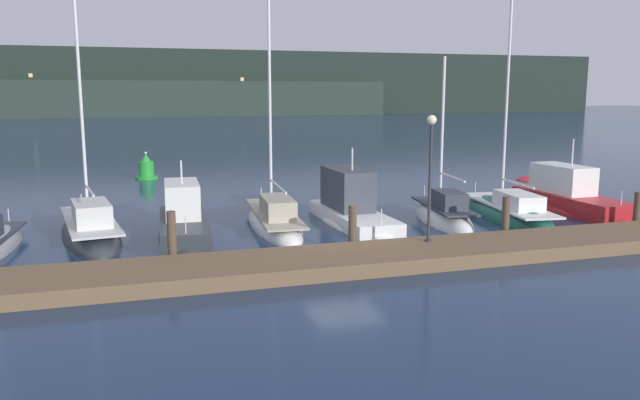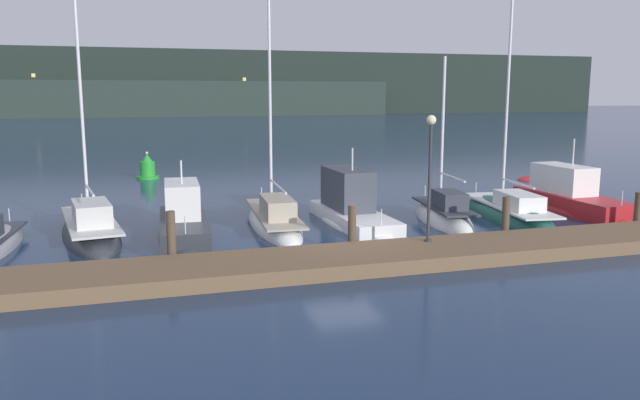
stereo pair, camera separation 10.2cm
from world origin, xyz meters
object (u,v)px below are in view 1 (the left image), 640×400
Objects in this scene: sailboat_berth_7 at (508,216)px; rowboat_adrift at (538,180)px; motorboat_berth_8 at (570,204)px; sailboat_berth_2 at (91,233)px; dock_lamppost at (431,158)px; motorboat_berth_3 at (183,227)px; sailboat_berth_4 at (274,222)px; channel_buoy at (146,169)px; motorboat_berth_5 at (351,213)px; sailboat_berth_6 at (443,220)px.

sailboat_berth_7 reaches higher than rowboat_adrift.
sailboat_berth_2 is at bearing 177.39° from motorboat_berth_8.
motorboat_berth_3 is at bearing 146.21° from dock_lamppost.
rowboat_adrift is (18.95, 8.57, -0.14)m from sailboat_berth_4.
sailboat_berth_2 is 3.48m from motorboat_berth_3.
dock_lamppost is at bearing -135.84° from rowboat_adrift.
sailboat_berth_2 reaches higher than rowboat_adrift.
sailboat_berth_2 is 12.93m from dock_lamppost.
channel_buoy is (-14.64, 17.73, 0.50)m from sailboat_berth_7.
dock_lamppost is (11.02, -6.01, 3.09)m from sailboat_berth_2.
sailboat_berth_7 is at bearing -50.46° from channel_buoy.
motorboat_berth_3 is 6.94m from motorboat_berth_5.
sailboat_berth_4 is at bearing 13.29° from motorboat_berth_3.
motorboat_berth_5 reaches higher than rowboat_adrift.
sailboat_berth_7 reaches higher than sailboat_berth_6.
channel_buoy is at bearing 92.79° from motorboat_berth_3.
sailboat_berth_4 is 1.44× the size of motorboat_berth_8.
sailboat_berth_4 reaches higher than dock_lamppost.
sailboat_berth_6 is 1.82× the size of dock_lamppost.
sailboat_berth_2 is at bearing -161.79° from rowboat_adrift.
channel_buoy is 24.74m from rowboat_adrift.
motorboat_berth_3 is at bearing 176.86° from sailboat_berth_6.
channel_buoy is at bearing 81.17° from sailboat_berth_2.
sailboat_berth_7 is (6.88, -1.02, -0.32)m from motorboat_berth_5.
rowboat_adrift is at bearing 39.91° from sailboat_berth_6.
sailboat_berth_2 is 1.74× the size of motorboat_berth_8.
sailboat_berth_7 is 23.00m from channel_buoy.
sailboat_berth_7 is at bearing 36.43° from dock_lamppost.
motorboat_berth_8 is 25.07m from channel_buoy.
dock_lamppost is (3.93, -6.01, 3.11)m from sailboat_berth_4.
sailboat_berth_4 is at bearing 123.21° from dock_lamppost.
sailboat_berth_4 is at bearing 168.09° from sailboat_berth_6.
sailboat_berth_7 is 8.26m from dock_lamppost.
sailboat_berth_4 is 0.90× the size of sailboat_berth_7.
sailboat_berth_6 is 2.55× the size of rowboat_adrift.
rowboat_adrift is (8.87, 10.04, -0.11)m from sailboat_berth_7.
sailboat_berth_4 is (3.73, 0.88, -0.23)m from motorboat_berth_3.
channel_buoy is at bearing 161.89° from rowboat_adrift.
sailboat_berth_6 is (6.94, -1.47, -0.02)m from sailboat_berth_4.
motorboat_berth_8 is at bearing -0.20° from motorboat_berth_3.
sailboat_berth_4 is at bearing -0.05° from sailboat_berth_2.
sailboat_berth_4 reaches higher than rowboat_adrift.
sailboat_berth_6 is 0.69× the size of sailboat_berth_7.
rowboat_adrift is at bearing 44.16° from dock_lamppost.
rowboat_adrift is at bearing 22.63° from motorboat_berth_3.
motorboat_berth_5 is 0.62× the size of sailboat_berth_7.
sailboat_berth_2 is at bearing 179.95° from sailboat_berth_4.
sailboat_berth_2 is 2.87× the size of dock_lamppost.
sailboat_berth_7 is (3.13, -0.00, -0.01)m from sailboat_berth_6.
motorboat_berth_5 is at bearing -2.56° from sailboat_berth_2.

